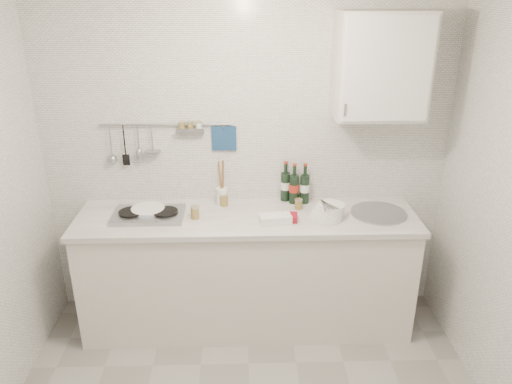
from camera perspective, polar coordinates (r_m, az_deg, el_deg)
back_wall at (r=3.73m, az=-1.14°, el=3.88°), size 3.00×0.02×2.50m
counter at (r=3.81m, az=-0.90°, el=-9.30°), size 2.44×0.64×0.96m
wall_rail at (r=3.69m, az=-10.51°, el=6.15°), size 0.98×0.09×0.34m
wall_cabinet at (r=3.51m, az=14.10°, el=13.81°), size 0.60×0.38×0.70m
plate_stack_hob at (r=3.67m, az=-12.38°, el=-2.14°), size 0.26×0.26×0.04m
plate_stack_sink at (r=3.56m, az=8.28°, el=-2.22°), size 0.25×0.24×0.11m
wine_bottles at (r=3.75m, az=4.45°, el=1.06°), size 0.21×0.13×0.31m
butter_dish at (r=3.45m, az=2.24°, el=-3.14°), size 0.23×0.14×0.06m
strawberry_punnet at (r=3.50m, az=3.87°, el=-2.91°), size 0.12×0.12×0.04m
utensil_crock at (r=3.73m, az=-3.92°, el=-0.22°), size 0.09×0.09×0.35m
jar_a at (r=3.72m, az=-3.72°, el=-0.85°), size 0.07×0.07×0.10m
jar_b at (r=3.81m, az=5.24°, el=-0.57°), size 0.06×0.06×0.06m
jar_c at (r=3.68m, az=4.88°, el=-1.36°), size 0.06×0.06×0.08m
jar_d at (r=3.54m, az=-6.99°, el=-2.30°), size 0.06×0.06×0.09m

